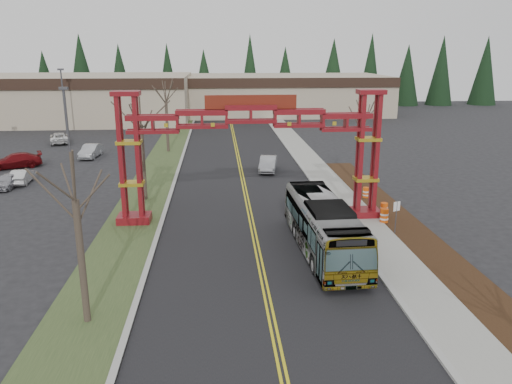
{
  "coord_description": "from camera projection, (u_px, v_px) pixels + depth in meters",
  "views": [
    {
      "loc": [
        -2.19,
        -14.84,
        11.35
      ],
      "look_at": [
        -0.07,
        12.54,
        3.57
      ],
      "focal_mm": 35.0,
      "sensor_mm": 36.0,
      "label": 1
    }
  ],
  "objects": [
    {
      "name": "light_pole_near",
      "position": [
        68.0,
        129.0,
        43.25
      ],
      "size": [
        0.73,
        0.36,
        8.41
      ],
      "color": "#3F3F44",
      "rests_on": "ground"
    },
    {
      "name": "parked_car_near_b",
      "position": [
        22.0,
        176.0,
        44.26
      ],
      "size": [
        1.64,
        3.94,
        1.27
      ],
      "primitive_type": "imported",
      "rotation": [
        0.0,
        0.0,
        3.22
      ],
      "color": "silver",
      "rests_on": "ground"
    },
    {
      "name": "bare_tree_median_far",
      "position": [
        166.0,
        101.0,
        56.65
      ],
      "size": [
        3.34,
        3.34,
        8.08
      ],
      "color": "#382D26",
      "rests_on": "ground"
    },
    {
      "name": "landscape_strip",
      "position": [
        443.0,
        261.0,
        27.82
      ],
      "size": [
        2.6,
        50.0,
        0.12
      ],
      "primitive_type": "cube",
      "color": "black",
      "rests_on": "ground"
    },
    {
      "name": "parked_car_near_a",
      "position": [
        8.0,
        181.0,
        42.71
      ],
      "size": [
        1.67,
        3.73,
        1.24
      ],
      "primitive_type": "imported",
      "rotation": [
        0.0,
        0.0,
        -0.06
      ],
      "color": "#A0A0A7",
      "rests_on": "ground"
    },
    {
      "name": "bare_tree_median_mid",
      "position": [
        141.0,
        125.0,
        37.84
      ],
      "size": [
        3.23,
        3.23,
        8.08
      ],
      "color": "#382D26",
      "rests_on": "ground"
    },
    {
      "name": "transit_bus",
      "position": [
        323.0,
        226.0,
        28.86
      ],
      "size": [
        3.02,
        11.31,
        3.13
      ],
      "primitive_type": "imported",
      "rotation": [
        0.0,
        0.0,
        0.04
      ],
      "color": "#9DA0A4",
      "rests_on": "ground"
    },
    {
      "name": "barrel_north",
      "position": [
        366.0,
        193.0,
        39.6
      ],
      "size": [
        0.51,
        0.51,
        0.94
      ],
      "color": "#E8510C",
      "rests_on": "ground"
    },
    {
      "name": "barrel_mid",
      "position": [
        384.0,
        210.0,
        35.43
      ],
      "size": [
        0.53,
        0.53,
        0.98
      ],
      "color": "#E8510C",
      "rests_on": "ground"
    },
    {
      "name": "barrel_south",
      "position": [
        384.0,
        216.0,
        33.86
      ],
      "size": [
        0.57,
        0.57,
        1.06
      ],
      "color": "#E8510C",
      "rests_on": "ground"
    },
    {
      "name": "parked_car_far_a",
      "position": [
        91.0,
        151.0,
        54.95
      ],
      "size": [
        1.86,
        4.5,
        1.45
      ],
      "primitive_type": "imported",
      "rotation": [
        0.0,
        0.0,
        -0.08
      ],
      "color": "#B0B3B8",
      "rests_on": "ground"
    },
    {
      "name": "bare_tree_right_far",
      "position": [
        364.0,
        124.0,
        41.65
      ],
      "size": [
        2.95,
        2.95,
        7.49
      ],
      "color": "#382D26",
      "rests_on": "ground"
    },
    {
      "name": "parked_car_far_b",
      "position": [
        60.0,
        138.0,
        63.49
      ],
      "size": [
        3.63,
        5.39,
        1.37
      ],
      "primitive_type": "imported",
      "rotation": [
        0.0,
        0.0,
        3.44
      ],
      "color": "white",
      "rests_on": "ground"
    },
    {
      "name": "street_sign",
      "position": [
        396.0,
        211.0,
        31.53
      ],
      "size": [
        0.48,
        0.23,
        2.21
      ],
      "color": "#3F3F44",
      "rests_on": "ground"
    },
    {
      "name": "sidewalk_right",
      "position": [
        335.0,
        190.0,
        42.01
      ],
      "size": [
        2.6,
        110.0,
        0.14
      ],
      "primitive_type": "cube",
      "color": "gray",
      "rests_on": "ground"
    },
    {
      "name": "curb_right",
      "position": [
        318.0,
        190.0,
        41.9
      ],
      "size": [
        0.3,
        110.0,
        0.15
      ],
      "primitive_type": "cube",
      "color": "#A3A39E",
      "rests_on": "ground"
    },
    {
      "name": "road",
      "position": [
        245.0,
        192.0,
        41.47
      ],
      "size": [
        12.0,
        110.0,
        0.02
      ],
      "primitive_type": "cube",
      "color": "black",
      "rests_on": "ground"
    },
    {
      "name": "lane_line_right",
      "position": [
        247.0,
        192.0,
        41.47
      ],
      "size": [
        0.12,
        100.0,
        0.01
      ],
      "primitive_type": "cube",
      "color": "gold",
      "rests_on": "road"
    },
    {
      "name": "lane_line_left",
      "position": [
        244.0,
        192.0,
        41.45
      ],
      "size": [
        0.12,
        100.0,
        0.01
      ],
      "primitive_type": "cube",
      "color": "gold",
      "rests_on": "road"
    },
    {
      "name": "retail_building_east",
      "position": [
        282.0,
        94.0,
        93.97
      ],
      "size": [
        38.0,
        20.3,
        7.0
      ],
      "color": "tan",
      "rests_on": "ground"
    },
    {
      "name": "retail_building_west",
      "position": [
        50.0,
        98.0,
        83.27
      ],
      "size": [
        46.0,
        22.3,
        7.5
      ],
      "color": "tan",
      "rests_on": "ground"
    },
    {
      "name": "bare_tree_median_near",
      "position": [
        75.0,
        201.0,
        20.17
      ],
      "size": [
        3.0,
        3.0,
        7.52
      ],
      "color": "#382D26",
      "rests_on": "ground"
    },
    {
      "name": "light_pole_far",
      "position": [
        63.0,
        97.0,
        69.57
      ],
      "size": [
        0.78,
        0.39,
        9.04
      ],
      "color": "#3F3F44",
      "rests_on": "ground"
    },
    {
      "name": "silver_sedan",
      "position": [
        268.0,
        164.0,
        48.72
      ],
      "size": [
        2.26,
        4.58,
        1.45
      ],
      "primitive_type": "imported",
      "rotation": [
        0.0,
        0.0,
        -0.17
      ],
      "color": "#A5A8AD",
      "rests_on": "ground"
    },
    {
      "name": "curb_left",
      "position": [
        171.0,
        193.0,
        40.99
      ],
      "size": [
        0.3,
        110.0,
        0.15
      ],
      "primitive_type": "cube",
      "color": "#A3A39E",
      "rests_on": "ground"
    },
    {
      "name": "parked_car_mid_a",
      "position": [
        15.0,
        161.0,
        50.06
      ],
      "size": [
        5.48,
        3.91,
        1.47
      ],
      "primitive_type": "imported",
      "rotation": [
        0.0,
        0.0,
        5.12
      ],
      "color": "maroon",
      "rests_on": "ground"
    },
    {
      "name": "grass_median",
      "position": [
        148.0,
        194.0,
        40.87
      ],
      "size": [
        4.0,
        110.0,
        0.08
      ],
      "primitive_type": "cube",
      "color": "#334723",
      "rests_on": "ground"
    },
    {
      "name": "conifer_treeline",
      "position": [
        228.0,
        75.0,
        103.99
      ],
      "size": [
        116.1,
        5.6,
        13.0
      ],
      "color": "black",
      "rests_on": "ground"
    },
    {
      "name": "gateway_arch",
      "position": [
        251.0,
        135.0,
        33.12
      ],
      "size": [
        18.2,
        1.6,
        8.9
      ],
      "color": "#600C15",
      "rests_on": "ground"
    }
  ]
}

